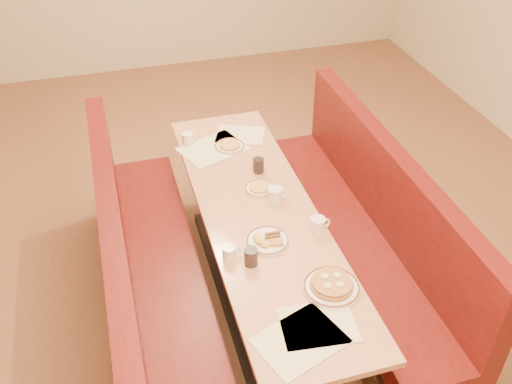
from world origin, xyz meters
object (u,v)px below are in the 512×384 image
object	(u,v)px
diner_table	(260,257)
coffee_mug_b	(230,253)
booth_right	(361,238)
soda_tumbler_mid	(258,165)
booth_left	(149,280)
coffee_mug_a	(318,225)
pancake_plate	(332,286)
soda_tumbler_near	(251,257)
coffee_mug_d	(188,138)
coffee_mug_c	(275,195)
eggs_plate	(267,240)

from	to	relation	value
diner_table	coffee_mug_b	xyz separation A→B (m)	(-0.28, -0.34, 0.42)
booth_right	soda_tumbler_mid	xyz separation A→B (m)	(-0.62, 0.43, 0.44)
booth_left	coffee_mug_a	world-z (taller)	booth_left
coffee_mug_a	booth_left	bearing A→B (deg)	162.29
booth_left	pancake_plate	xyz separation A→B (m)	(0.92, -0.72, 0.41)
soda_tumbler_near	soda_tumbler_mid	world-z (taller)	soda_tumbler_near
booth_right	diner_table	bearing A→B (deg)	180.00
coffee_mug_b	soda_tumbler_near	xyz separation A→B (m)	(0.10, -0.08, 0.01)
diner_table	pancake_plate	world-z (taller)	pancake_plate
soda_tumbler_near	booth_right	bearing A→B (deg)	24.83
diner_table	coffee_mug_d	xyz separation A→B (m)	(-0.28, 0.92, 0.42)
coffee_mug_d	soda_tumbler_near	xyz separation A→B (m)	(0.10, -1.34, 0.01)
coffee_mug_c	soda_tumbler_near	bearing A→B (deg)	-119.09
pancake_plate	coffee_mug_d	world-z (taller)	coffee_mug_d
booth_right	eggs_plate	size ratio (longest dim) A/B	9.82
soda_tumbler_mid	coffee_mug_c	bearing A→B (deg)	-88.07
coffee_mug_d	booth_right	bearing A→B (deg)	-53.32
coffee_mug_a	soda_tumbler_near	distance (m)	0.48
booth_left	soda_tumbler_mid	size ratio (longest dim) A/B	24.26
coffee_mug_a	coffee_mug_b	distance (m)	0.57
booth_left	coffee_mug_d	world-z (taller)	booth_left
coffee_mug_c	soda_tumbler_near	size ratio (longest dim) A/B	1.23
diner_table	eggs_plate	bearing A→B (deg)	-97.49
diner_table	booth_right	distance (m)	0.73
diner_table	soda_tumbler_mid	bearing A→B (deg)	74.90
coffee_mug_d	coffee_mug_a	bearing A→B (deg)	-75.52
pancake_plate	soda_tumbler_near	size ratio (longest dim) A/B	2.89
coffee_mug_a	pancake_plate	bearing A→B (deg)	-105.44
coffee_mug_a	coffee_mug_d	size ratio (longest dim) A/B	1.15
soda_tumbler_mid	coffee_mug_d	bearing A→B (deg)	128.57
diner_table	coffee_mug_a	distance (m)	0.57
pancake_plate	soda_tumbler_mid	size ratio (longest dim) A/B	2.98
booth_left	eggs_plate	distance (m)	0.85
diner_table	pancake_plate	xyz separation A→B (m)	(0.18, -0.72, 0.40)
coffee_mug_b	coffee_mug_a	bearing A→B (deg)	1.32
eggs_plate	coffee_mug_c	distance (m)	0.40
pancake_plate	coffee_mug_b	size ratio (longest dim) A/B	2.82
coffee_mug_c	pancake_plate	bearing A→B (deg)	-84.23
diner_table	soda_tumbler_near	world-z (taller)	soda_tumbler_near
booth_left	soda_tumbler_near	xyz separation A→B (m)	(0.56, -0.42, 0.44)
eggs_plate	coffee_mug_b	bearing A→B (deg)	-164.12
booth_right	pancake_plate	bearing A→B (deg)	-127.20
coffee_mug_c	coffee_mug_d	distance (m)	0.93
coffee_mug_d	coffee_mug_b	bearing A→B (deg)	-100.82
booth_right	coffee_mug_d	world-z (taller)	booth_right
booth_left	eggs_plate	size ratio (longest dim) A/B	9.82
booth_left	coffee_mug_b	size ratio (longest dim) A/B	22.93
coffee_mug_c	coffee_mug_d	xyz separation A→B (m)	(-0.40, 0.84, -0.01)
diner_table	coffee_mug_a	world-z (taller)	coffee_mug_a
booth_right	coffee_mug_a	xyz separation A→B (m)	(-0.45, -0.26, 0.44)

